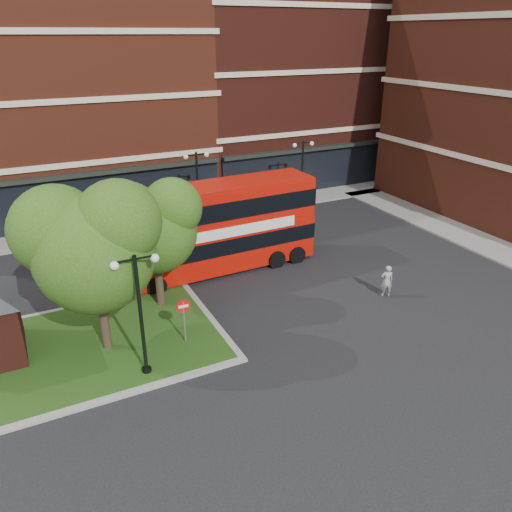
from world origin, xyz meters
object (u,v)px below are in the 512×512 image
woman (387,281)px  car_silver (173,216)px  bus (215,222)px  car_white (260,206)px

woman → car_silver: size_ratio=0.40×
bus → car_silver: bus is taller
car_silver → bus: bearing=-177.9°
bus → car_white: size_ratio=2.57×
bus → woman: bus is taller
car_silver → car_white: (6.18, -0.75, 0.01)m
woman → car_silver: (-6.36, 14.18, -0.12)m
car_silver → car_white: car_white is taller
bus → car_silver: (0.01, 7.67, -2.07)m
woman → car_silver: woman is taller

